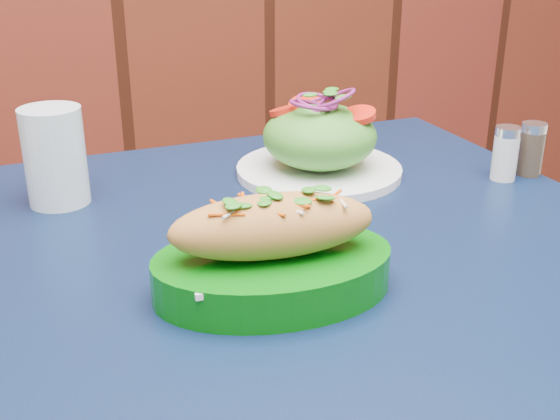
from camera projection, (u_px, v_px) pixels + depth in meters
name	position (u px, v px, depth m)	size (l,w,h in m)	color
cafe_table	(299.00, 313.00, 0.80)	(0.83, 0.83, 0.75)	black
banh_mi_basket	(273.00, 252.00, 0.66)	(0.25, 0.19, 0.11)	#055F0A
salad_plate	(319.00, 142.00, 0.96)	(0.23, 0.23, 0.12)	white
water_glass	(55.00, 156.00, 0.86)	(0.07, 0.07, 0.12)	silver
salt_shaker	(505.00, 153.00, 0.94)	(0.03, 0.03, 0.07)	white
pepper_shaker	(531.00, 149.00, 0.96)	(0.03, 0.03, 0.07)	#3F3326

